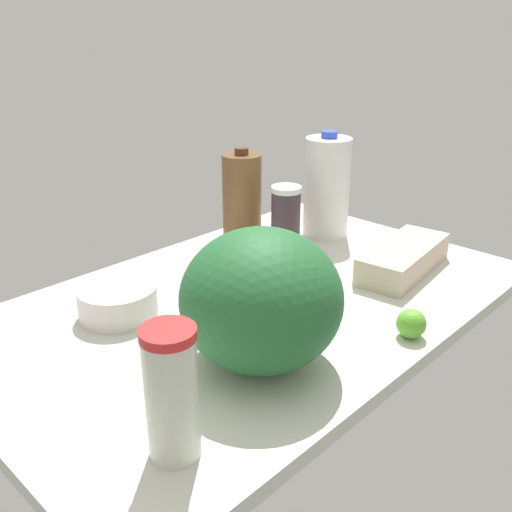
% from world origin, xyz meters
% --- Properties ---
extents(countertop, '(1.20, 0.76, 0.03)m').
position_xyz_m(countertop, '(0.00, 0.00, 0.01)').
color(countertop, beige).
rests_on(countertop, ground).
extents(egg_carton, '(0.31, 0.15, 0.07)m').
position_xyz_m(egg_carton, '(0.35, -0.16, 0.06)').
color(egg_carton, beige).
rests_on(egg_carton, countertop).
extents(tumbler_cup, '(0.08, 0.08, 0.20)m').
position_xyz_m(tumbler_cup, '(-0.42, -0.25, 0.13)').
color(tumbler_cup, silver).
rests_on(tumbler_cup, countertop).
extents(mixing_bowl, '(0.16, 0.16, 0.06)m').
position_xyz_m(mixing_bowl, '(-0.25, 0.15, 0.06)').
color(mixing_bowl, silver).
rests_on(mixing_bowl, countertop).
extents(shaker_bottle, '(0.08, 0.08, 0.17)m').
position_xyz_m(shaker_bottle, '(0.25, 0.13, 0.12)').
color(shaker_bottle, '#37272F').
rests_on(shaker_bottle, countertop).
extents(milk_jug, '(0.12, 0.12, 0.29)m').
position_xyz_m(milk_jug, '(0.42, 0.14, 0.17)').
color(milk_jug, white).
rests_on(milk_jug, countertop).
extents(watermelon, '(0.28, 0.28, 0.25)m').
position_xyz_m(watermelon, '(-0.17, -0.18, 0.15)').
color(watermelon, '#246432').
rests_on(watermelon, countertop).
extents(chocolate_milk_jug, '(0.11, 0.11, 0.25)m').
position_xyz_m(chocolate_milk_jug, '(0.25, 0.29, 0.15)').
color(chocolate_milk_jug, brown).
rests_on(chocolate_milk_jug, countertop).
extents(lime_beside_bowl, '(0.06, 0.06, 0.06)m').
position_xyz_m(lime_beside_bowl, '(0.11, -0.11, 0.06)').
color(lime_beside_bowl, '#5DB23A').
rests_on(lime_beside_bowl, countertop).
extents(lime_near_front, '(0.06, 0.06, 0.06)m').
position_xyz_m(lime_near_front, '(0.09, -0.33, 0.06)').
color(lime_near_front, '#63B833').
rests_on(lime_near_front, countertop).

